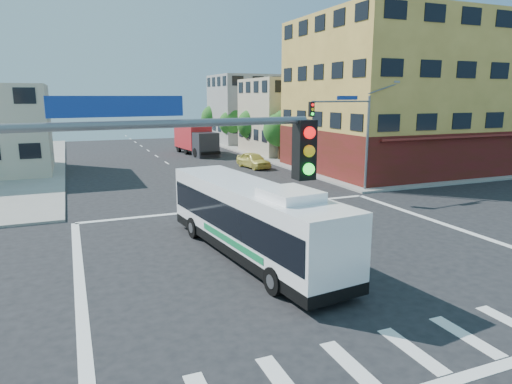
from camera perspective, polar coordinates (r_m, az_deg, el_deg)
name	(u,v)px	position (r m, az deg, el deg)	size (l,w,h in m)	color
ground	(307,255)	(20.71, 6.35, -7.87)	(120.00, 120.00, 0.00)	black
sidewalk_ne	(405,145)	(68.79, 18.18, 5.58)	(50.00, 50.00, 0.15)	gray
corner_building_ne	(400,108)	(46.15, 17.61, 10.03)	(18.10, 15.44, 14.00)	gold
building_east_near	(297,116)	(57.52, 5.14, 9.42)	(12.06, 10.06, 9.00)	tan
building_east_far	(254,109)	(70.22, -0.19, 10.32)	(12.06, 10.06, 10.00)	gray
signal_mast_ne	(349,125)	(33.36, 11.60, 8.25)	(7.91, 1.13, 8.07)	slate
signal_mast_sw	(106,243)	(6.73, -18.24, -6.06)	(7.91, 1.01, 8.07)	slate
street_tree_a	(281,128)	(49.90, 3.11, 8.01)	(3.60, 3.60, 5.53)	#3C2A16
street_tree_b	(253,122)	(57.20, -0.36, 8.69)	(3.80, 3.80, 5.79)	#3C2A16
street_tree_c	(232,121)	(64.70, -3.04, 8.80)	(3.40, 3.40, 5.29)	#3C2A16
street_tree_d	(215,116)	(72.27, -5.17, 9.43)	(4.00, 4.00, 6.03)	#3C2A16
transit_bus	(252,219)	(19.88, -0.55, -3.35)	(4.01, 12.30, 3.58)	black
box_truck	(196,138)	(56.19, -7.55, 6.65)	(3.48, 8.97, 3.94)	#26262C
parked_car	(253,160)	(45.12, -0.32, 4.00)	(1.79, 4.46, 1.52)	#DACB55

